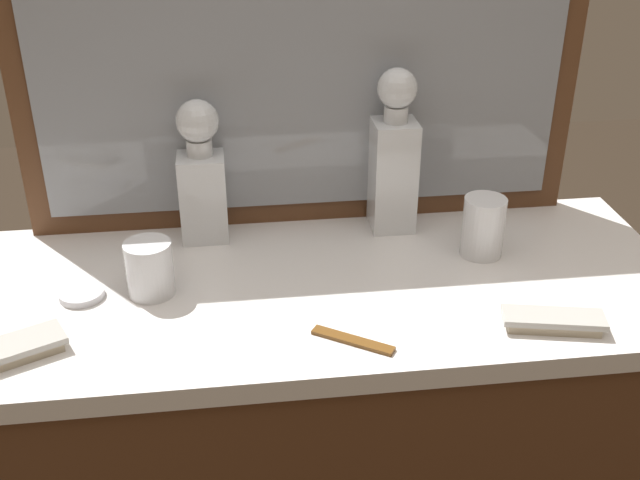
{
  "coord_description": "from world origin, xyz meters",
  "views": [
    {
      "loc": [
        -0.14,
        -1.11,
        1.55
      ],
      "look_at": [
        0.0,
        0.0,
        0.94
      ],
      "focal_mm": 43.37,
      "sensor_mm": 36.0,
      "label": 1
    }
  ],
  "objects_px": {
    "tortoiseshell_comb": "(353,340)",
    "crystal_decanter_left": "(393,166)",
    "silver_brush_rear": "(14,350)",
    "silver_brush_front": "(553,321)",
    "crystal_tumbler_center": "(150,272)",
    "porcelain_dish": "(81,295)",
    "crystal_decanter_center": "(202,184)",
    "crystal_tumbler_right": "(483,229)"
  },
  "relations": [
    {
      "from": "crystal_tumbler_center",
      "to": "porcelain_dish",
      "type": "relative_size",
      "value": 1.27
    },
    {
      "from": "silver_brush_front",
      "to": "tortoiseshell_comb",
      "type": "xyz_separation_m",
      "value": [
        -0.31,
        0.0,
        -0.01
      ]
    },
    {
      "from": "silver_brush_rear",
      "to": "tortoiseshell_comb",
      "type": "bearing_deg",
      "value": -3.14
    },
    {
      "from": "crystal_tumbler_center",
      "to": "crystal_tumbler_right",
      "type": "bearing_deg",
      "value": 6.15
    },
    {
      "from": "crystal_decanter_center",
      "to": "porcelain_dish",
      "type": "bearing_deg",
      "value": -136.3
    },
    {
      "from": "crystal_tumbler_center",
      "to": "silver_brush_rear",
      "type": "xyz_separation_m",
      "value": [
        -0.19,
        -0.15,
        -0.03
      ]
    },
    {
      "from": "crystal_tumbler_right",
      "to": "tortoiseshell_comb",
      "type": "distance_m",
      "value": 0.37
    },
    {
      "from": "crystal_decanter_left",
      "to": "silver_brush_rear",
      "type": "xyz_separation_m",
      "value": [
        -0.63,
        -0.34,
        -0.11
      ]
    },
    {
      "from": "silver_brush_front",
      "to": "tortoiseshell_comb",
      "type": "distance_m",
      "value": 0.31
    },
    {
      "from": "crystal_tumbler_center",
      "to": "silver_brush_front",
      "type": "height_order",
      "value": "crystal_tumbler_center"
    },
    {
      "from": "silver_brush_rear",
      "to": "tortoiseshell_comb",
      "type": "xyz_separation_m",
      "value": [
        0.49,
        -0.03,
        -0.01
      ]
    },
    {
      "from": "crystal_decanter_left",
      "to": "silver_brush_rear",
      "type": "height_order",
      "value": "crystal_decanter_left"
    },
    {
      "from": "crystal_tumbler_right",
      "to": "silver_brush_rear",
      "type": "xyz_separation_m",
      "value": [
        -0.77,
        -0.21,
        -0.04
      ]
    },
    {
      "from": "crystal_decanter_left",
      "to": "crystal_tumbler_center",
      "type": "height_order",
      "value": "crystal_decanter_left"
    },
    {
      "from": "crystal_decanter_center",
      "to": "silver_brush_front",
      "type": "relative_size",
      "value": 1.63
    },
    {
      "from": "crystal_tumbler_right",
      "to": "porcelain_dish",
      "type": "height_order",
      "value": "crystal_tumbler_right"
    },
    {
      "from": "silver_brush_front",
      "to": "porcelain_dish",
      "type": "xyz_separation_m",
      "value": [
        -0.73,
        0.18,
        -0.01
      ]
    },
    {
      "from": "crystal_tumbler_right",
      "to": "tortoiseshell_comb",
      "type": "xyz_separation_m",
      "value": [
        -0.27,
        -0.24,
        -0.05
      ]
    },
    {
      "from": "crystal_decanter_center",
      "to": "silver_brush_rear",
      "type": "distance_m",
      "value": 0.45
    },
    {
      "from": "crystal_decanter_left",
      "to": "crystal_tumbler_center",
      "type": "bearing_deg",
      "value": -156.75
    },
    {
      "from": "porcelain_dish",
      "to": "crystal_decanter_left",
      "type": "bearing_deg",
      "value": 18.61
    },
    {
      "from": "crystal_tumbler_center",
      "to": "tortoiseshell_comb",
      "type": "relative_size",
      "value": 0.78
    },
    {
      "from": "crystal_tumbler_right",
      "to": "silver_brush_front",
      "type": "xyz_separation_m",
      "value": [
        0.04,
        -0.24,
        -0.04
      ]
    },
    {
      "from": "crystal_decanter_left",
      "to": "crystal_decanter_center",
      "type": "relative_size",
      "value": 1.17
    },
    {
      "from": "crystal_decanter_left",
      "to": "silver_brush_front",
      "type": "distance_m",
      "value": 0.42
    },
    {
      "from": "crystal_decanter_center",
      "to": "crystal_decanter_left",
      "type": "bearing_deg",
      "value": -1.01
    },
    {
      "from": "crystal_tumbler_center",
      "to": "crystal_decanter_center",
      "type": "bearing_deg",
      "value": 65.75
    },
    {
      "from": "crystal_decanter_center",
      "to": "silver_brush_front",
      "type": "xyz_separation_m",
      "value": [
        0.53,
        -0.37,
        -0.09
      ]
    },
    {
      "from": "crystal_decanter_left",
      "to": "tortoiseshell_comb",
      "type": "xyz_separation_m",
      "value": [
        -0.14,
        -0.37,
        -0.12
      ]
    },
    {
      "from": "crystal_decanter_center",
      "to": "porcelain_dish",
      "type": "xyz_separation_m",
      "value": [
        -0.2,
        -0.19,
        -0.1
      ]
    },
    {
      "from": "crystal_decanter_center",
      "to": "crystal_tumbler_right",
      "type": "relative_size",
      "value": 2.42
    },
    {
      "from": "tortoiseshell_comb",
      "to": "crystal_tumbler_center",
      "type": "bearing_deg",
      "value": 150.18
    },
    {
      "from": "crystal_decanter_left",
      "to": "silver_brush_front",
      "type": "xyz_separation_m",
      "value": [
        0.18,
        -0.37,
        -0.11
      ]
    },
    {
      "from": "crystal_tumbler_right",
      "to": "tortoiseshell_comb",
      "type": "bearing_deg",
      "value": -138.92
    },
    {
      "from": "silver_brush_rear",
      "to": "porcelain_dish",
      "type": "xyz_separation_m",
      "value": [
        0.07,
        0.15,
        -0.01
      ]
    },
    {
      "from": "silver_brush_rear",
      "to": "tortoiseshell_comb",
      "type": "height_order",
      "value": "silver_brush_rear"
    },
    {
      "from": "crystal_tumbler_center",
      "to": "silver_brush_front",
      "type": "distance_m",
      "value": 0.64
    },
    {
      "from": "tortoiseshell_comb",
      "to": "crystal_decanter_left",
      "type": "bearing_deg",
      "value": 69.75
    },
    {
      "from": "crystal_decanter_left",
      "to": "porcelain_dish",
      "type": "relative_size",
      "value": 4.24
    },
    {
      "from": "tortoiseshell_comb",
      "to": "porcelain_dish",
      "type": "bearing_deg",
      "value": 157.03
    },
    {
      "from": "crystal_decanter_left",
      "to": "porcelain_dish",
      "type": "distance_m",
      "value": 0.6
    },
    {
      "from": "tortoiseshell_comb",
      "to": "silver_brush_rear",
      "type": "bearing_deg",
      "value": 176.86
    }
  ]
}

